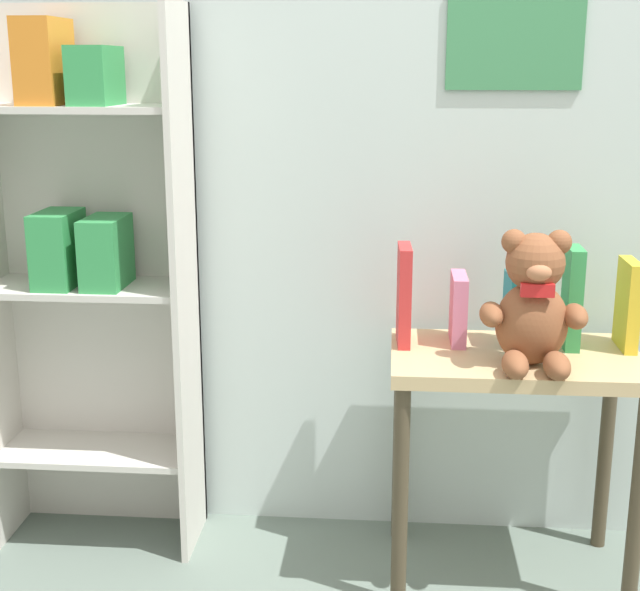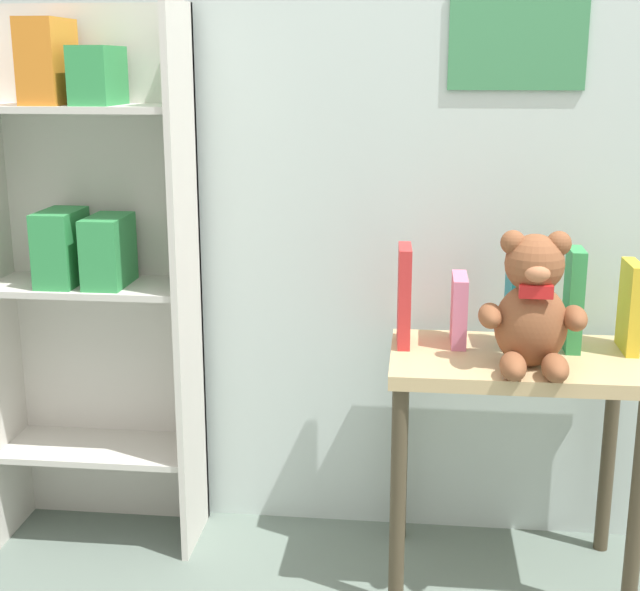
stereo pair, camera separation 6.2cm
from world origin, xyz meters
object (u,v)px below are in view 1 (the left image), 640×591
(bookshelf_side, at_px, (88,252))
(book_standing_red, at_px, (404,295))
(teddy_bear, at_px, (533,305))
(book_standing_teal, at_px, (514,310))
(book_standing_green, at_px, (572,298))
(book_standing_yellow, at_px, (628,305))
(display_table, at_px, (514,394))
(book_standing_pink, at_px, (458,309))

(bookshelf_side, relative_size, book_standing_red, 5.73)
(bookshelf_side, xyz_separation_m, book_standing_red, (0.87, -0.07, -0.09))
(teddy_bear, distance_m, book_standing_teal, 0.18)
(book_standing_green, bearing_deg, book_standing_yellow, 3.56)
(bookshelf_side, distance_m, book_standing_green, 1.31)
(book_standing_red, relative_size, book_standing_teal, 1.37)
(book_standing_teal, height_order, book_standing_yellow, book_standing_yellow)
(teddy_bear, relative_size, book_standing_red, 1.28)
(bookshelf_side, xyz_separation_m, book_standing_yellow, (1.45, -0.06, -0.10))
(book_standing_red, relative_size, book_standing_yellow, 1.13)
(book_standing_teal, bearing_deg, bookshelf_side, 174.38)
(display_table, height_order, book_standing_red, book_standing_red)
(book_standing_red, distance_m, book_standing_teal, 0.29)
(display_table, bearing_deg, book_standing_green, 25.08)
(book_standing_green, bearing_deg, book_standing_teal, 178.02)
(bookshelf_side, distance_m, book_standing_teal, 1.17)
(bookshelf_side, xyz_separation_m, book_standing_teal, (1.16, -0.06, -0.12))
(book_standing_red, height_order, book_standing_teal, book_standing_red)
(bookshelf_side, height_order, book_standing_green, bookshelf_side)
(teddy_bear, distance_m, book_standing_pink, 0.25)
(bookshelf_side, height_order, display_table, bookshelf_side)
(teddy_bear, relative_size, book_standing_green, 1.27)
(book_standing_pink, distance_m, book_standing_green, 0.29)
(book_standing_red, bearing_deg, book_standing_pink, 6.06)
(book_standing_teal, bearing_deg, teddy_bear, -85.29)
(book_standing_pink, distance_m, book_standing_teal, 0.15)
(teddy_bear, xyz_separation_m, book_standing_green, (0.12, 0.16, -0.02))
(book_standing_yellow, bearing_deg, display_table, -165.26)
(bookshelf_side, height_order, book_standing_pink, bookshelf_side)
(teddy_bear, bearing_deg, bookshelf_side, 169.02)
(display_table, bearing_deg, teddy_bear, -77.08)
(book_standing_green, bearing_deg, book_standing_red, -179.23)
(display_table, height_order, book_standing_teal, book_standing_teal)
(bookshelf_side, height_order, book_standing_red, bookshelf_side)
(book_standing_yellow, bearing_deg, book_standing_teal, -179.66)
(book_standing_pink, relative_size, book_standing_yellow, 0.79)
(book_standing_teal, relative_size, book_standing_yellow, 0.83)
(book_standing_red, distance_m, book_standing_yellow, 0.58)
(book_standing_pink, bearing_deg, book_standing_teal, -5.38)
(book_standing_pink, xyz_separation_m, book_standing_yellow, (0.43, -0.01, 0.02))
(teddy_bear, xyz_separation_m, book_standing_red, (-0.31, 0.16, -0.02))
(book_standing_pink, height_order, book_standing_teal, book_standing_teal)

